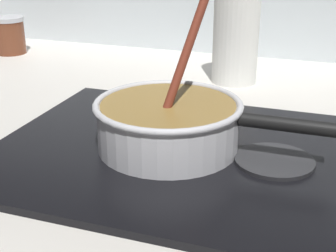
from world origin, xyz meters
TOP-DOWN VIEW (x-y plane):
  - ground at (0.00, 0.00)m, footprint 2.40×1.60m
  - hob_plate at (0.11, 0.09)m, footprint 0.56×0.48m
  - burner_ring at (0.11, 0.09)m, footprint 0.16×0.16m
  - spare_burner at (0.28, 0.09)m, footprint 0.12×0.12m
  - cooking_pan at (0.11, 0.09)m, footprint 0.38×0.24m
  - condiment_jar at (-0.56, 0.59)m, footprint 0.09×0.09m
  - paper_towel_roll at (0.13, 0.52)m, footprint 0.11×0.11m

SIDE VIEW (x-z plane):
  - ground at x=0.00m, z-range -0.04..0.00m
  - hob_plate at x=0.11m, z-range 0.00..0.01m
  - spare_burner at x=0.28m, z-range 0.01..0.02m
  - burner_ring at x=0.11m, z-range 0.01..0.02m
  - condiment_jar at x=-0.56m, z-range 0.00..0.11m
  - cooking_pan at x=0.11m, z-range -0.09..0.20m
  - paper_towel_roll at x=0.13m, z-range 0.00..0.22m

